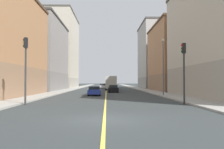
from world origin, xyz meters
TOP-DOWN VIEW (x-y plane):
  - ground_plane at (0.00, 0.00)m, footprint 400.00×400.00m
  - sidewalk_left at (8.77, 49.00)m, footprint 2.80×168.00m
  - sidewalk_right at (-8.77, 49.00)m, footprint 2.80×168.00m
  - lane_center_stripe at (0.00, 49.00)m, footprint 0.16×154.00m
  - building_left_mid at (15.02, 37.47)m, footprint 10.01×17.80m
  - building_left_far at (15.02, 56.93)m, footprint 10.01×17.34m
  - building_right_midblock at (-15.02, 41.27)m, footprint 10.01×20.53m
  - building_right_distant at (-15.02, 64.86)m, footprint 10.01×22.24m
  - traffic_light_left_near at (6.95, 8.16)m, footprint 0.40×0.32m
  - traffic_light_right_near at (-6.99, 8.16)m, footprint 0.40×0.32m
  - street_lamp_left_near at (7.97, 20.32)m, footprint 0.36×0.36m
  - car_silver at (-1.05, 55.98)m, footprint 1.90×4.16m
  - car_blue at (-1.69, 22.32)m, footprint 1.92×4.56m
  - car_black at (1.30, 32.11)m, footprint 1.92×4.57m
  - box_truck at (1.06, 42.76)m, footprint 2.55×7.80m

SIDE VIEW (x-z plane):
  - ground_plane at x=0.00m, z-range 0.00..0.00m
  - lane_center_stripe at x=0.00m, z-range 0.00..0.01m
  - sidewalk_left at x=8.77m, z-range 0.00..0.15m
  - sidewalk_right at x=-8.77m, z-range 0.00..0.15m
  - car_silver at x=-1.05m, z-range -0.03..1.35m
  - car_blue at x=-1.69m, z-range -0.01..1.33m
  - car_black at x=1.30m, z-range 0.00..1.34m
  - box_truck at x=1.06m, z-range 0.08..3.28m
  - traffic_light_left_near at x=6.95m, z-range 0.84..6.28m
  - traffic_light_right_near at x=-6.99m, z-range 0.87..6.75m
  - street_lamp_left_near at x=7.97m, z-range 0.92..8.76m
  - building_left_mid at x=15.02m, z-range 0.01..14.02m
  - building_right_midblock at x=-15.02m, z-range 0.01..15.64m
  - building_left_far at x=15.02m, z-range 0.01..18.64m
  - building_right_distant at x=-15.02m, z-range 0.01..23.37m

